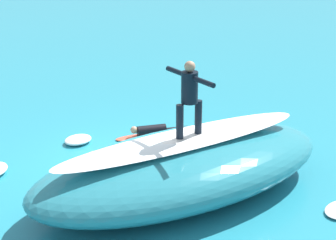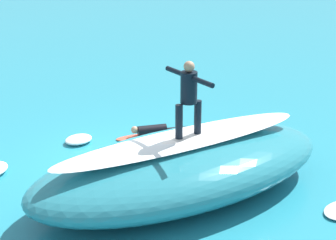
{
  "view_description": "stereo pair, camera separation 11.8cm",
  "coord_description": "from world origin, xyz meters",
  "views": [
    {
      "loc": [
        4.5,
        12.15,
        5.93
      ],
      "look_at": [
        -0.89,
        0.32,
        1.06
      ],
      "focal_mm": 64.62,
      "sensor_mm": 36.0,
      "label": 1
    },
    {
      "loc": [
        4.39,
        12.2,
        5.93
      ],
      "look_at": [
        -0.89,
        0.32,
        1.06
      ],
      "focal_mm": 64.62,
      "sensor_mm": 36.0,
      "label": 2
    }
  ],
  "objects": [
    {
      "name": "surfer_riding",
      "position": [
        -0.64,
        1.91,
        2.21
      ],
      "size": [
        0.62,
        1.48,
        1.57
      ],
      "rotation": [
        0.0,
        0.0,
        0.19
      ],
      "color": "black",
      "rests_on": "surfboard_riding"
    },
    {
      "name": "surfboard_paddling",
      "position": [
        -1.15,
        -1.27,
        0.03
      ],
      "size": [
        1.96,
        0.78,
        0.06
      ],
      "primitive_type": "ellipsoid",
      "rotation": [
        0.0,
        0.0,
        -0.15
      ],
      "color": "#E0563D",
      "rests_on": "ground_plane"
    },
    {
      "name": "wave_crest",
      "position": [
        -0.49,
        1.93,
        0.6
      ],
      "size": [
        7.17,
        4.05,
        1.21
      ],
      "primitive_type": "ellipsoid",
      "rotation": [
        0.0,
        0.0,
        0.14
      ],
      "color": "teal",
      "rests_on": "ground_plane"
    },
    {
      "name": "wave_foam_lip",
      "position": [
        -0.49,
        1.93,
        1.25
      ],
      "size": [
        5.88,
        1.89,
        0.08
      ],
      "primitive_type": "ellipsoid",
      "rotation": [
        0.0,
        0.0,
        0.14
      ],
      "color": "white",
      "rests_on": "wave_crest"
    },
    {
      "name": "surfer_paddling",
      "position": [
        -1.26,
        -1.26,
        0.18
      ],
      "size": [
        1.56,
        0.48,
        0.28
      ],
      "rotation": [
        0.0,
        0.0,
        -0.15
      ],
      "color": "black",
      "rests_on": "surfboard_paddling"
    },
    {
      "name": "surfboard_riding",
      "position": [
        -0.64,
        1.91,
        1.25
      ],
      "size": [
        1.95,
        0.9,
        0.09
      ],
      "primitive_type": "ellipsoid",
      "rotation": [
        0.0,
        0.0,
        0.19
      ],
      "color": "silver",
      "rests_on": "wave_crest"
    },
    {
      "name": "ground_plane",
      "position": [
        0.0,
        0.0,
        0.0
      ],
      "size": [
        120.0,
        120.0,
        0.0
      ],
      "primitive_type": "plane",
      "color": "teal"
    },
    {
      "name": "foam_patch_near",
      "position": [
        0.71,
        -1.68,
        0.09
      ],
      "size": [
        0.91,
        0.84,
        0.17
      ],
      "primitive_type": "ellipsoid",
      "rotation": [
        0.0,
        0.0,
        0.42
      ],
      "color": "white",
      "rests_on": "ground_plane"
    }
  ]
}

